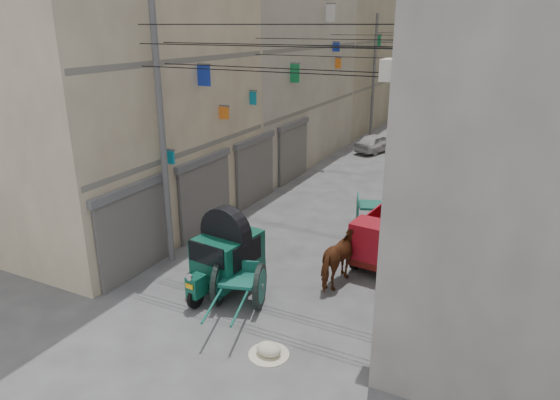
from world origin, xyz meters
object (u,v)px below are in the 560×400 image
Objects in this scene: second_cart at (374,207)px; distant_car_grey at (443,134)px; tonga_cart at (239,284)px; mini_truck at (382,242)px; distant_car_green at (426,111)px; distant_car_white at (377,143)px; horse at (343,258)px; feed_sack at (269,349)px; auto_rickshaw at (226,252)px.

distant_car_grey reaches higher than second_cart.
tonga_cart reaches higher than second_cart.
mini_truck is 28.11m from distant_car_green.
distant_car_grey is at bearing -110.03° from distant_car_white.
mini_truck reaches higher than distant_car_white.
horse is (0.60, -5.19, 0.20)m from second_cart.
tonga_cart reaches higher than distant_car_white.
horse reaches higher than distant_car_grey.
distant_car_grey is (0.06, 15.23, -0.01)m from second_cart.
horse is (-0.67, -1.69, 0.02)m from mini_truck.
feed_sack is at bearing -58.82° from tonga_cart.
distant_car_green is (-3.12, 33.47, 0.42)m from feed_sack.
second_cart is 11.72m from distant_car_white.
distant_car_green is at bearing 104.11° from mini_truck.
feed_sack is (0.23, -9.18, -0.48)m from second_cart.
distant_car_grey is 0.95× the size of distant_car_green.
auto_rickshaw is 1.18m from tonga_cart.
distant_car_white is 5.13m from distant_car_grey.
auto_rickshaw is at bearing -128.56° from second_cart.
mini_truck is at bearing -89.75° from second_cart.
feed_sack is (1.76, -1.60, -0.49)m from tonga_cart.
distant_car_grey is (3.26, 3.96, 0.07)m from distant_car_white.
distant_car_grey reaches higher than distant_car_green.
horse reaches higher than second_cart.
tonga_cart is at bearing -85.55° from distant_car_grey.
distant_car_white is at bearing 98.99° from auto_rickshaw.
mini_truck is 0.79× the size of distant_car_green.
auto_rickshaw is 0.85× the size of distant_car_white.
auto_rickshaw reaches higher than distant_car_green.
second_cart is at bearing -81.79° from distant_car_grey.
tonga_cart is (0.83, -0.70, -0.47)m from auto_rickshaw.
mini_truck is 5.19× the size of feed_sack.
distant_car_white reaches higher than feed_sack.
auto_rickshaw is 3.41m from horse.
second_cart is at bearing 91.44° from feed_sack.
distant_car_grey is at bearing 99.32° from mini_truck.
mini_truck is 1.88× the size of second_cart.
distant_car_grey reaches higher than feed_sack.
distant_car_white is at bearing 100.84° from distant_car_green.
distant_car_white is at bearing -73.78° from horse.
second_cart is 24.46m from distant_car_green.
auto_rickshaw is at bearing -87.81° from distant_car_grey.
horse is 16.90m from distant_car_white.
second_cart is 9.19m from feed_sack.
distant_car_green is at bearing 116.39° from distant_car_grey.
auto_rickshaw reaches higher than mini_truck.
horse is at bearing 108.98° from distant_car_green.
horse is 29.69m from distant_car_green.
auto_rickshaw reaches higher than tonga_cart.
second_cart is 0.84× the size of horse.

